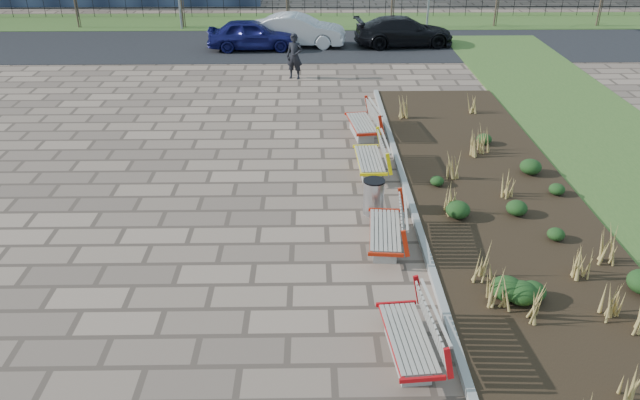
{
  "coord_description": "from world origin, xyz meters",
  "views": [
    {
      "loc": [
        1.28,
        -10.14,
        7.72
      ],
      "look_at": [
        1.5,
        3.0,
        0.9
      ],
      "focal_mm": 35.0,
      "sensor_mm": 36.0,
      "label": 1
    }
  ],
  "objects_px": {
    "car_blue": "(252,34)",
    "bench_b": "(385,228)",
    "bench_a": "(409,335)",
    "bench_c": "(370,157)",
    "litter_bin": "(374,197)",
    "car_silver": "(298,30)",
    "pedestrian": "(294,56)",
    "car_black": "(404,31)",
    "bench_d": "(362,121)"
  },
  "relations": [
    {
      "from": "car_blue",
      "to": "car_silver",
      "type": "relative_size",
      "value": 0.92
    },
    {
      "from": "bench_a",
      "to": "litter_bin",
      "type": "bearing_deg",
      "value": 86.06
    },
    {
      "from": "bench_c",
      "to": "litter_bin",
      "type": "height_order",
      "value": "bench_c"
    },
    {
      "from": "car_black",
      "to": "bench_d",
      "type": "bearing_deg",
      "value": 160.72
    },
    {
      "from": "litter_bin",
      "to": "pedestrian",
      "type": "bearing_deg",
      "value": 100.46
    },
    {
      "from": "bench_d",
      "to": "car_silver",
      "type": "distance_m",
      "value": 12.71
    },
    {
      "from": "bench_b",
      "to": "car_black",
      "type": "relative_size",
      "value": 0.42
    },
    {
      "from": "bench_d",
      "to": "litter_bin",
      "type": "relative_size",
      "value": 2.27
    },
    {
      "from": "bench_d",
      "to": "car_black",
      "type": "distance_m",
      "value": 12.8
    },
    {
      "from": "bench_a",
      "to": "bench_d",
      "type": "relative_size",
      "value": 1.0
    },
    {
      "from": "bench_c",
      "to": "car_black",
      "type": "relative_size",
      "value": 0.42
    },
    {
      "from": "bench_a",
      "to": "bench_b",
      "type": "bearing_deg",
      "value": 84.85
    },
    {
      "from": "bench_c",
      "to": "car_silver",
      "type": "xyz_separation_m",
      "value": [
        -2.3,
        15.5,
        0.3
      ]
    },
    {
      "from": "car_blue",
      "to": "bench_a",
      "type": "bearing_deg",
      "value": -170.76
    },
    {
      "from": "bench_d",
      "to": "car_blue",
      "type": "distance_m",
      "value": 12.65
    },
    {
      "from": "bench_b",
      "to": "bench_d",
      "type": "xyz_separation_m",
      "value": [
        0.0,
        7.12,
        0.0
      ]
    },
    {
      "from": "bench_c",
      "to": "litter_bin",
      "type": "relative_size",
      "value": 2.27
    },
    {
      "from": "car_blue",
      "to": "bench_b",
      "type": "bearing_deg",
      "value": -168.54
    },
    {
      "from": "bench_b",
      "to": "bench_c",
      "type": "bearing_deg",
      "value": 95.35
    },
    {
      "from": "litter_bin",
      "to": "car_silver",
      "type": "relative_size",
      "value": 0.19
    },
    {
      "from": "bench_c",
      "to": "car_blue",
      "type": "bearing_deg",
      "value": 105.5
    },
    {
      "from": "pedestrian",
      "to": "bench_a",
      "type": "bearing_deg",
      "value": -66.37
    },
    {
      "from": "bench_d",
      "to": "car_black",
      "type": "bearing_deg",
      "value": 68.52
    },
    {
      "from": "bench_a",
      "to": "litter_bin",
      "type": "relative_size",
      "value": 2.27
    },
    {
      "from": "car_blue",
      "to": "car_silver",
      "type": "bearing_deg",
      "value": -74.72
    },
    {
      "from": "pedestrian",
      "to": "car_black",
      "type": "relative_size",
      "value": 0.38
    },
    {
      "from": "bench_c",
      "to": "car_black",
      "type": "xyz_separation_m",
      "value": [
        3.08,
        15.41,
        0.25
      ]
    },
    {
      "from": "pedestrian",
      "to": "car_black",
      "type": "bearing_deg",
      "value": 62.29
    },
    {
      "from": "car_silver",
      "to": "car_black",
      "type": "xyz_separation_m",
      "value": [
        5.39,
        -0.08,
        -0.06
      ]
    },
    {
      "from": "bench_b",
      "to": "car_blue",
      "type": "height_order",
      "value": "car_blue"
    },
    {
      "from": "bench_a",
      "to": "car_blue",
      "type": "bearing_deg",
      "value": 96.29
    },
    {
      "from": "litter_bin",
      "to": "car_silver",
      "type": "bearing_deg",
      "value": 96.94
    },
    {
      "from": "car_blue",
      "to": "car_silver",
      "type": "distance_m",
      "value": 2.4
    },
    {
      "from": "car_silver",
      "to": "pedestrian",
      "type": "bearing_deg",
      "value": -174.12
    },
    {
      "from": "bench_d",
      "to": "car_silver",
      "type": "xyz_separation_m",
      "value": [
        -2.3,
        12.5,
        0.3
      ]
    },
    {
      "from": "bench_c",
      "to": "car_blue",
      "type": "xyz_separation_m",
      "value": [
        -4.59,
        14.78,
        0.27
      ]
    },
    {
      "from": "litter_bin",
      "to": "bench_d",
      "type": "bearing_deg",
      "value": 88.8
    },
    {
      "from": "car_blue",
      "to": "car_black",
      "type": "xyz_separation_m",
      "value": [
        7.67,
        0.64,
        -0.02
      ]
    },
    {
      "from": "litter_bin",
      "to": "car_black",
      "type": "distance_m",
      "value": 18.19
    },
    {
      "from": "litter_bin",
      "to": "car_black",
      "type": "xyz_separation_m",
      "value": [
        3.2,
        17.9,
        0.29
      ]
    },
    {
      "from": "bench_a",
      "to": "car_blue",
      "type": "relative_size",
      "value": 0.48
    },
    {
      "from": "car_blue",
      "to": "car_black",
      "type": "relative_size",
      "value": 0.87
    },
    {
      "from": "bench_a",
      "to": "car_silver",
      "type": "distance_m",
      "value": 23.53
    },
    {
      "from": "bench_a",
      "to": "bench_b",
      "type": "relative_size",
      "value": 1.0
    },
    {
      "from": "bench_c",
      "to": "litter_bin",
      "type": "bearing_deg",
      "value": -94.41
    },
    {
      "from": "pedestrian",
      "to": "car_black",
      "type": "height_order",
      "value": "pedestrian"
    },
    {
      "from": "bench_b",
      "to": "car_black",
      "type": "xyz_separation_m",
      "value": [
        3.08,
        19.53,
        0.25
      ]
    },
    {
      "from": "bench_a",
      "to": "pedestrian",
      "type": "xyz_separation_m",
      "value": [
        -2.37,
        17.63,
        0.45
      ]
    },
    {
      "from": "bench_c",
      "to": "pedestrian",
      "type": "height_order",
      "value": "pedestrian"
    },
    {
      "from": "car_black",
      "to": "bench_a",
      "type": "bearing_deg",
      "value": 167.14
    }
  ]
}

